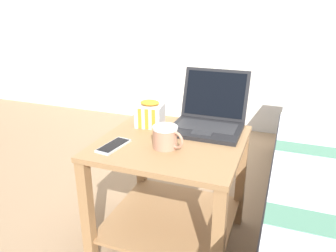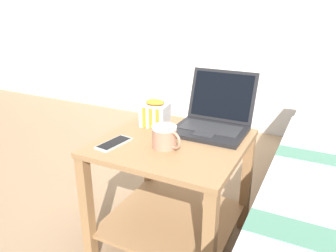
{
  "view_description": "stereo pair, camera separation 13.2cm",
  "coord_description": "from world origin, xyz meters",
  "px_view_note": "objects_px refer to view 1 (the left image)",
  "views": [
    {
      "loc": [
        0.43,
        -1.2,
        1.08
      ],
      "look_at": [
        0.0,
        -0.04,
        0.61
      ],
      "focal_mm": 35.0,
      "sensor_mm": 36.0,
      "label": 1
    },
    {
      "loc": [
        0.55,
        -1.15,
        1.08
      ],
      "look_at": [
        0.0,
        -0.04,
        0.61
      ],
      "focal_mm": 35.0,
      "sensor_mm": 36.0,
      "label": 2
    }
  ],
  "objects_px": {
    "laptop": "(209,117)",
    "mug_front_left": "(166,136)",
    "cell_phone": "(114,146)",
    "snack_bag": "(150,114)"
  },
  "relations": [
    {
      "from": "snack_bag",
      "to": "laptop",
      "type": "bearing_deg",
      "value": 15.07
    },
    {
      "from": "laptop",
      "to": "mug_front_left",
      "type": "distance_m",
      "value": 0.3
    },
    {
      "from": "snack_bag",
      "to": "cell_phone",
      "type": "height_order",
      "value": "snack_bag"
    },
    {
      "from": "snack_bag",
      "to": "cell_phone",
      "type": "bearing_deg",
      "value": -98.65
    },
    {
      "from": "laptop",
      "to": "cell_phone",
      "type": "height_order",
      "value": "laptop"
    },
    {
      "from": "laptop",
      "to": "cell_phone",
      "type": "relative_size",
      "value": 1.98
    },
    {
      "from": "laptop",
      "to": "cell_phone",
      "type": "bearing_deg",
      "value": -131.42
    },
    {
      "from": "laptop",
      "to": "snack_bag",
      "type": "distance_m",
      "value": 0.27
    },
    {
      "from": "laptop",
      "to": "snack_bag",
      "type": "relative_size",
      "value": 2.52
    },
    {
      "from": "laptop",
      "to": "cell_phone",
      "type": "xyz_separation_m",
      "value": [
        -0.31,
        -0.35,
        -0.05
      ]
    }
  ]
}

